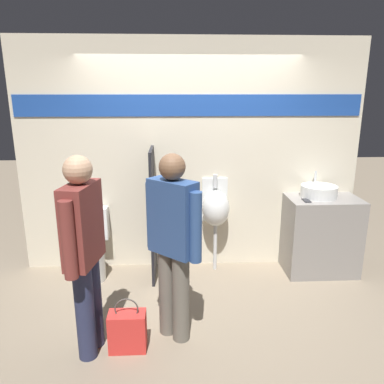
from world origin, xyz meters
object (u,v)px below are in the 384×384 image
Objects in this scene: toilet at (91,249)px; person_in_vest at (173,241)px; shopping_bag at (128,331)px; person_with_lanyard at (84,249)px; cell_phone at (306,200)px; urinal_near_counter at (216,208)px; sink_basin at (319,191)px.

toilet is 1.59m from person_in_vest.
person_with_lanyard is at bearing 178.85° from shopping_bag.
person_in_vest is at bearing -66.01° from person_with_lanyard.
cell_phone is 2.53m from toilet.
sink_basin is at bearing -3.14° from urinal_near_counter.
toilet is (-2.66, -0.06, -0.64)m from sink_basin.
cell_phone is 2.50m from person_with_lanyard.
urinal_near_counter reaches higher than cell_phone.
sink_basin is 2.96× the size of cell_phone.
shopping_bag is at bearing -66.53° from toilet.
person_in_vest is 0.72m from person_with_lanyard.
urinal_near_counter is 0.71× the size of person_in_vest.
person_in_vest is 0.99× the size of person_with_lanyard.
urinal_near_counter is at bearing -29.28° from person_with_lanyard.
sink_basin is at bearing -49.66° from person_with_lanyard.
urinal_near_counter is 1.80m from shopping_bag.
person_in_vest is (0.96, -1.14, 0.57)m from toilet.
sink_basin is 1.21m from urinal_near_counter.
cell_phone is 0.15× the size of toilet.
person_in_vest is at bearing -144.63° from sink_basin.
person_in_vest is 0.85m from shopping_bag.
urinal_near_counter is 1.24× the size of toilet.
person_in_vest is (-0.50, -1.27, 0.13)m from urinal_near_counter.
sink_basin is at bearing 33.39° from shopping_bag.
toilet is 1.45m from person_with_lanyard.
toilet is at bearing -174.96° from urinal_near_counter.
shopping_bag is at bearing -146.61° from sink_basin.
cell_phone is at bearing -2.20° from toilet.
person_in_vest is (-1.50, -1.04, -0.02)m from cell_phone.
urinal_near_counter reaches higher than shopping_bag.
sink_basin is 0.44× the size of toilet.
person_with_lanyard is at bearing -78.51° from toilet.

